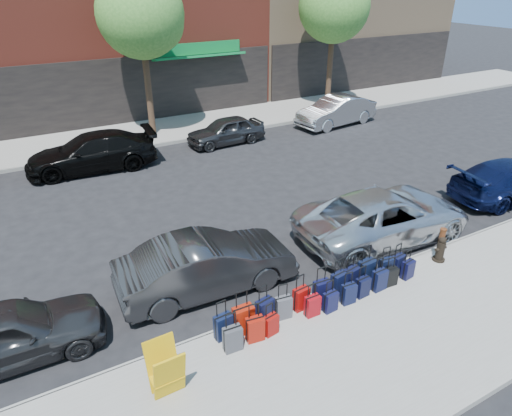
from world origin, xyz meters
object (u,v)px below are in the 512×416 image
tree_right (336,8)px  car_far_2 (226,131)px  bollard (440,244)px  display_rack (166,370)px  fire_hydrant (441,249)px  car_near_2 (384,216)px  tree_center (144,17)px  car_far_3 (336,111)px  suitcase_front_5 (322,291)px  car_far_1 (92,152)px  car_near_0 (6,334)px  car_near_1 (207,265)px

tree_right → car_far_2: (-7.99, -2.65, -4.79)m
tree_right → bollard: size_ratio=7.68×
display_rack → car_far_2: size_ratio=0.29×
fire_hydrant → car_near_2: bearing=102.8°
tree_center → car_far_2: bearing=-46.5°
car_far_3 → display_rack: bearing=-54.7°
suitcase_front_5 → car_far_2: 12.07m
fire_hydrant → car_near_2: size_ratio=0.14×
fire_hydrant → bollard: 0.16m
fire_hydrant → car_far_1: (-6.77, 11.57, 0.24)m
tree_right → display_rack: (-15.18, -15.02, -4.74)m
car_near_0 → car_far_1: car_far_1 is taller
suitcase_front_5 → car_near_1: size_ratio=0.21×
car_far_2 → tree_center: bearing=-138.8°
fire_hydrant → display_rack: 7.93m
tree_center → suitcase_front_5: (-0.62, -14.31, -4.97)m
tree_center → car_near_2: 13.75m
tree_right → car_far_1: tree_right is taller
car_near_0 → car_far_1: 10.33m
bollard → tree_right: bearing=63.3°
tree_center → car_far_2: 6.02m
tree_right → bollard: tree_right is taller
car_near_0 → car_near_1: bearing=-86.4°
bollard → car_far_3: (5.53, 11.59, 0.10)m
tree_center → car_far_1: 6.53m
tree_right → fire_hydrant: bearing=-116.7°
car_near_2 → tree_right: bearing=-28.3°
tree_center → fire_hydrant: bearing=-77.4°
car_near_2 → car_far_1: 11.66m
suitcase_front_5 → car_far_3: car_far_3 is taller
tree_center → car_near_1: size_ratio=1.64×
car_near_0 → car_far_3: bearing=-57.3°
tree_right → display_rack: size_ratio=6.86×
car_near_2 → car_far_2: size_ratio=1.48×
fire_hydrant → car_far_1: car_far_1 is taller
car_near_1 → bollard: bearing=-106.3°
tree_right → car_far_3: bearing=-121.5°
car_far_2 → display_rack: bearing=-32.4°
car_near_1 → car_far_3: bearing=-47.7°
fire_hydrant → car_far_3: bearing=66.4°
suitcase_front_5 → fire_hydrant: bearing=0.6°
tree_center → tree_right: (10.50, 0.00, 0.00)m
suitcase_front_5 → car_near_1: 2.85m
bollard → display_rack: size_ratio=0.89×
fire_hydrant → car_near_1: bearing=162.5°
tree_right → car_far_3: 5.71m
car_near_2 → car_far_3: 11.45m
suitcase_front_5 → car_near_2: car_near_2 is taller
tree_center → tree_right: size_ratio=1.00×
fire_hydrant → car_near_2: (-0.35, 1.83, 0.26)m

